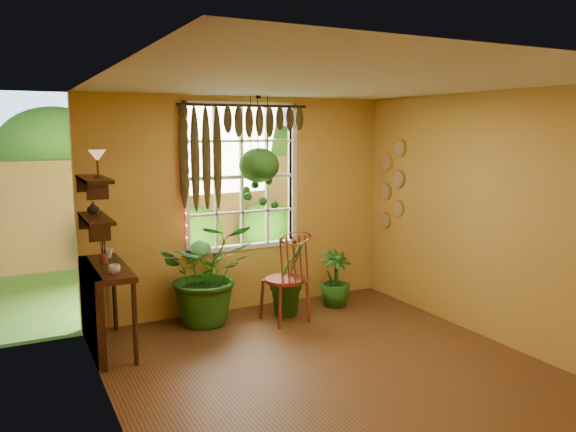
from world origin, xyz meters
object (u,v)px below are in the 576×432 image
Objects in this scene: counter_ledge at (97,300)px; hanging_basket at (259,167)px; potted_plant_mid at (289,278)px; potted_plant_left at (208,273)px; windsor_chair at (287,291)px.

counter_ledge is 0.86× the size of hanging_basket.
counter_ledge is 1.28× the size of potted_plant_mid.
potted_plant_left is 1.32× the size of potted_plant_mid.
windsor_chair is at bearing -77.28° from hanging_basket.
potted_plant_mid is at bearing -48.11° from hanging_basket.
counter_ledge is 1.34m from potted_plant_left.
counter_ledge is at bearing 170.98° from windsor_chair.
potted_plant_mid is (1.00, -0.15, -0.15)m from potted_plant_left.
potted_plant_left is at bearing 13.06° from counter_ledge.
hanging_basket is (0.74, 0.14, 1.22)m from potted_plant_left.
potted_plant_mid is at bearing 3.73° from counter_ledge.
windsor_chair is 1.56m from hanging_basket.
potted_plant_left reaches higher than counter_ledge.
potted_plant_mid is (2.31, 0.15, -0.08)m from counter_ledge.
hanging_basket is at bearing 131.89° from potted_plant_mid.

